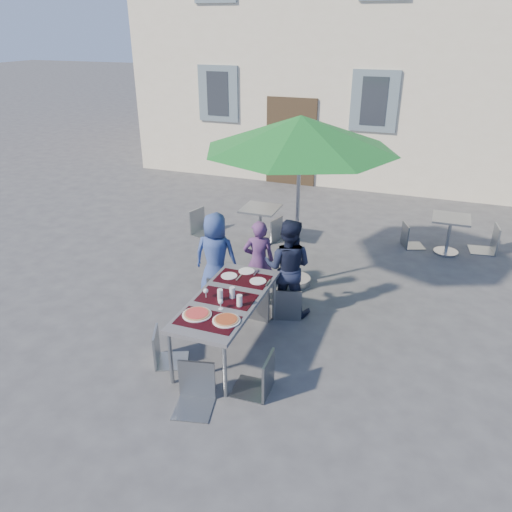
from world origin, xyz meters
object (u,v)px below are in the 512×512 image
at_px(child_0, 216,256).
at_px(bg_chair_l_1, 412,222).
at_px(child_2, 288,267).
at_px(chair_4, 260,352).
at_px(chair_2, 288,284).
at_px(chair_3, 162,328).
at_px(dining_table, 227,302).
at_px(cafe_table_1, 450,230).
at_px(chair_0, 224,272).
at_px(bg_chair_l_0, 200,207).
at_px(bg_chair_r_1, 493,223).
at_px(child_1, 259,261).
at_px(pizza_near_left, 197,314).
at_px(chair_5, 193,363).
at_px(cafe_table_0, 260,220).
at_px(bg_chair_r_0, 273,215).
at_px(chair_1, 257,279).
at_px(patio_umbrella, 300,134).
at_px(pizza_near_right, 226,320).

relative_size(child_0, bg_chair_l_1, 1.58).
bearing_deg(child_2, chair_4, 93.99).
bearing_deg(child_2, chair_2, 106.78).
xyz_separation_m(chair_3, chair_4, (1.30, -0.11, 0.05)).
bearing_deg(chair_4, dining_table, 136.04).
bearing_deg(cafe_table_1, chair_4, -111.73).
bearing_deg(chair_0, bg_chair_l_0, 122.74).
height_order(chair_4, bg_chair_r_1, bg_chair_r_1).
bearing_deg(child_1, dining_table, 69.95).
xyz_separation_m(pizza_near_left, bg_chair_l_0, (-1.89, 3.92, -0.21)).
distance_m(child_2, chair_4, 1.83).
distance_m(chair_4, chair_5, 0.74).
bearing_deg(cafe_table_0, child_2, -61.29).
height_order(cafe_table_0, bg_chair_l_0, bg_chair_l_0).
relative_size(child_1, bg_chair_r_0, 1.44).
distance_m(chair_1, chair_2, 0.44).
height_order(chair_5, bg_chair_r_0, chair_5).
bearing_deg(pizza_near_left, chair_0, 100.65).
relative_size(chair_2, bg_chair_r_1, 0.93).
height_order(patio_umbrella, bg_chair_l_0, patio_umbrella).
bearing_deg(child_2, bg_chair_l_0, -45.69).
distance_m(chair_3, bg_chair_l_0, 4.22).
bearing_deg(dining_table, child_2, 68.90).
bearing_deg(bg_chair_l_0, child_0, -58.53).
height_order(chair_2, bg_chair_l_0, bg_chair_l_0).
xyz_separation_m(child_0, chair_5, (0.79, -2.31, -0.13)).
bearing_deg(bg_chair_l_1, patio_umbrella, -126.11).
bearing_deg(bg_chair_r_1, cafe_table_1, -155.12).
xyz_separation_m(child_1, cafe_table_1, (2.66, 2.80, -0.18)).
distance_m(pizza_near_left, bg_chair_l_1, 5.16).
bearing_deg(pizza_near_right, chair_5, -102.92).
distance_m(pizza_near_left, bg_chair_r_1, 6.08).
height_order(chair_1, bg_chair_r_1, chair_1).
xyz_separation_m(chair_1, bg_chair_r_1, (3.24, 3.61, -0.04)).
xyz_separation_m(chair_5, bg_chair_l_1, (1.85, 5.30, -0.05)).
distance_m(chair_1, patio_umbrella, 2.15).
height_order(child_1, bg_chair_r_1, child_1).
xyz_separation_m(child_2, bg_chair_l_1, (1.48, 3.07, -0.22)).
bearing_deg(pizza_near_right, pizza_near_left, -179.97).
bearing_deg(chair_4, chair_3, 175.18).
relative_size(pizza_near_left, cafe_table_1, 0.50).
bearing_deg(patio_umbrella, cafe_table_0, 128.73).
bearing_deg(pizza_near_right, chair_2, 79.10).
xyz_separation_m(child_1, chair_1, (0.15, -0.47, -0.03)).
xyz_separation_m(child_2, chair_5, (-0.37, -2.24, -0.17)).
bearing_deg(patio_umbrella, chair_3, -110.07).
bearing_deg(bg_chair_l_1, pizza_near_left, -113.85).
height_order(child_2, chair_1, child_2).
relative_size(chair_1, bg_chair_r_1, 1.06).
xyz_separation_m(chair_5, cafe_table_1, (2.52, 5.23, -0.09)).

